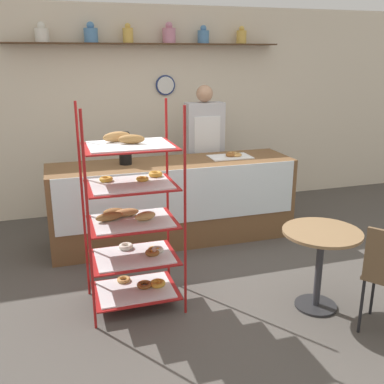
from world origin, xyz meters
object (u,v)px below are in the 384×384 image
Objects in this scene: donut_tray_counter at (231,156)px; coffee_carafe at (125,148)px; person_worker at (204,149)px; pastry_rack at (132,219)px; cafe_table at (321,251)px.

coffee_carafe is at bearing 179.35° from donut_tray_counter.
person_worker is 3.55× the size of donut_tray_counter.
pastry_rack is at bearing -137.50° from donut_tray_counter.
cafe_table is (1.47, -0.54, -0.25)m from pastry_rack.
person_worker reaches higher than coffee_carafe.
donut_tray_counter is (0.16, -0.52, 0.01)m from person_worker.
cafe_table is 1.88m from donut_tray_counter.
pastry_rack is 2.21m from person_worker.
pastry_rack reaches higher than coffee_carafe.
cafe_table is 1.44× the size of donut_tray_counter.
pastry_rack is 4.76× the size of coffee_carafe.
person_worker is at bearing 24.94° from coffee_carafe.
donut_tray_counter is at bearing 42.50° from pastry_rack.
pastry_rack is 2.47× the size of cafe_table.
person_worker is at bearing 107.13° from donut_tray_counter.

